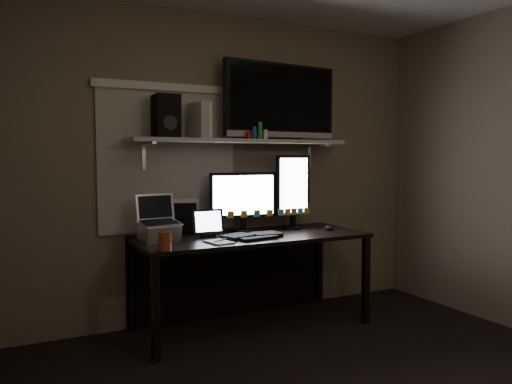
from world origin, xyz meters
TOP-DOWN VIEW (x-y plane):
  - back_wall at (0.00, 1.80)m, footprint 3.60×0.00m
  - window_blinds at (-0.55, 1.79)m, footprint 1.10×0.02m
  - desk at (0.00, 1.55)m, footprint 1.80×0.75m
  - wall_shelf at (0.00, 1.62)m, footprint 1.80×0.35m
  - monitor_landscape at (0.01, 1.61)m, footprint 0.57×0.11m
  - monitor_portrait at (0.47, 1.58)m, footprint 0.32×0.06m
  - keyboard at (-0.05, 1.32)m, footprint 0.49×0.26m
  - mouse at (0.69, 1.37)m, footprint 0.09×0.12m
  - notepad at (-0.37, 1.20)m, footprint 0.17×0.22m
  - tablet at (-0.34, 1.48)m, footprint 0.25×0.11m
  - file_sorter at (-0.46, 1.72)m, footprint 0.23×0.16m
  - laptop at (-0.72, 1.47)m, footprint 0.32×0.27m
  - cup at (-0.79, 1.10)m, footprint 0.09×0.09m
  - sticky_notes at (-0.16, 1.30)m, footprint 0.30×0.23m
  - tv at (0.39, 1.66)m, footprint 1.08×0.28m
  - game_console at (-0.35, 1.61)m, footprint 0.12×0.24m
  - speaker at (-0.61, 1.64)m, footprint 0.18×0.22m
  - bottles at (0.13, 1.58)m, footprint 0.23×0.11m

SIDE VIEW (x-z plane):
  - desk at x=0.00m, z-range 0.19..0.92m
  - sticky_notes at x=-0.16m, z-range 0.73..0.73m
  - notepad at x=-0.37m, z-range 0.73..0.74m
  - keyboard at x=-0.05m, z-range 0.73..0.76m
  - mouse at x=0.69m, z-range 0.73..0.77m
  - cup at x=-0.79m, z-range 0.73..0.85m
  - tablet at x=-0.34m, z-range 0.73..0.94m
  - file_sorter at x=-0.46m, z-range 0.73..1.00m
  - laptop at x=-0.72m, z-range 0.73..1.06m
  - monitor_landscape at x=0.01m, z-range 0.73..1.23m
  - monitor_portrait at x=0.47m, z-range 0.73..1.36m
  - back_wall at x=0.00m, z-range -0.55..3.05m
  - window_blinds at x=-0.55m, z-range 0.75..1.85m
  - wall_shelf at x=0.00m, z-range 1.45..1.48m
  - bottles at x=0.13m, z-range 1.48..1.62m
  - game_console at x=-0.35m, z-range 1.48..1.76m
  - speaker at x=-0.61m, z-range 1.48..1.80m
  - tv at x=0.39m, z-range 1.48..2.12m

